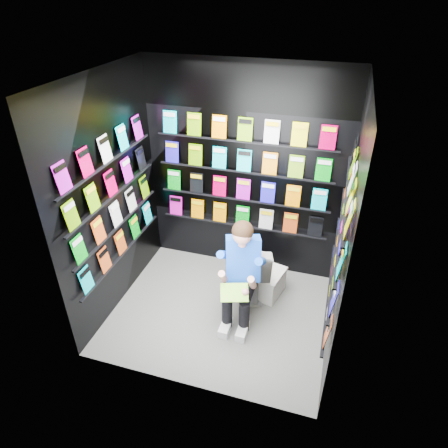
% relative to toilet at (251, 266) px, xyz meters
% --- Properties ---
extents(floor, '(2.40, 2.40, 0.00)m').
position_rel_toilet_xyz_m(floor, '(-0.23, -0.48, -0.37)').
color(floor, '#5B5C59').
rests_on(floor, ground).
extents(ceiling, '(2.40, 2.40, 0.00)m').
position_rel_toilet_xyz_m(ceiling, '(-0.23, -0.48, 2.23)').
color(ceiling, white).
rests_on(ceiling, floor).
extents(wall_back, '(2.40, 0.04, 2.60)m').
position_rel_toilet_xyz_m(wall_back, '(-0.23, 0.52, 0.93)').
color(wall_back, black).
rests_on(wall_back, floor).
extents(wall_front, '(2.40, 0.04, 2.60)m').
position_rel_toilet_xyz_m(wall_front, '(-0.23, -1.48, 0.93)').
color(wall_front, black).
rests_on(wall_front, floor).
extents(wall_left, '(0.04, 2.00, 2.60)m').
position_rel_toilet_xyz_m(wall_left, '(-1.43, -0.48, 0.93)').
color(wall_left, black).
rests_on(wall_left, floor).
extents(wall_right, '(0.04, 2.00, 2.60)m').
position_rel_toilet_xyz_m(wall_right, '(0.97, -0.48, 0.93)').
color(wall_right, black).
rests_on(wall_right, floor).
extents(comics_back, '(2.10, 0.06, 1.37)m').
position_rel_toilet_xyz_m(comics_back, '(-0.23, 0.49, 0.94)').
color(comics_back, '#C64716').
rests_on(comics_back, wall_back).
extents(comics_left, '(0.06, 1.70, 1.37)m').
position_rel_toilet_xyz_m(comics_left, '(-1.40, -0.48, 0.94)').
color(comics_left, '#C64716').
rests_on(comics_left, wall_left).
extents(comics_right, '(0.06, 1.70, 1.37)m').
position_rel_toilet_xyz_m(comics_right, '(0.94, -0.48, 0.94)').
color(comics_right, '#C64716').
rests_on(comics_right, wall_right).
extents(toilet, '(0.63, 0.84, 0.73)m').
position_rel_toilet_xyz_m(toilet, '(0.00, 0.00, 0.00)').
color(toilet, white).
rests_on(toilet, floor).
extents(longbox, '(0.30, 0.43, 0.29)m').
position_rel_toilet_xyz_m(longbox, '(0.26, -0.00, -0.22)').
color(longbox, white).
rests_on(longbox, floor).
extents(longbox_lid, '(0.33, 0.46, 0.03)m').
position_rel_toilet_xyz_m(longbox_lid, '(0.26, -0.00, -0.06)').
color(longbox_lid, white).
rests_on(longbox_lid, longbox).
extents(reader, '(0.69, 0.84, 1.33)m').
position_rel_toilet_xyz_m(reader, '(0.00, -0.38, 0.39)').
color(reader, blue).
rests_on(reader, toilet).
extents(held_comic, '(0.32, 0.24, 0.12)m').
position_rel_toilet_xyz_m(held_comic, '(0.00, -0.73, 0.21)').
color(held_comic, green).
rests_on(held_comic, reader).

